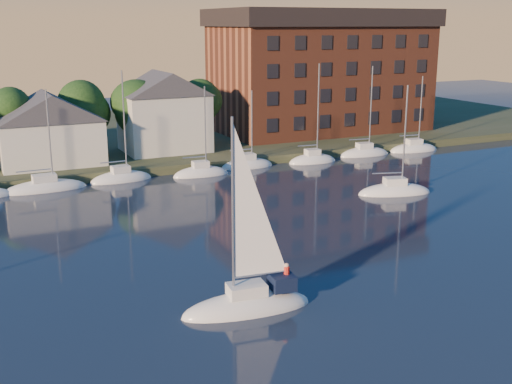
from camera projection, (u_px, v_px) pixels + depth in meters
shoreline_land at (77, 142)px, 91.23m from camera, size 160.00×50.00×2.00m
wooden_dock at (116, 176)px, 71.17m from camera, size 120.00×3.00×1.00m
clubhouse_centre at (49, 128)px, 71.72m from camera, size 11.55×8.40×8.08m
clubhouse_east at (164, 111)px, 79.08m from camera, size 10.50×8.40×9.80m
condo_block at (321, 70)px, 94.15m from camera, size 31.00×17.00×17.40m
tree_line at (107, 100)px, 79.77m from camera, size 93.40×5.40×8.90m
moored_fleet at (122, 181)px, 68.52m from camera, size 87.50×2.40×12.05m
hero_sailboat at (249, 301)px, 37.83m from camera, size 8.17×3.43×12.63m
drifting_sailboat_right at (394, 193)px, 63.76m from camera, size 7.88×4.54×11.82m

